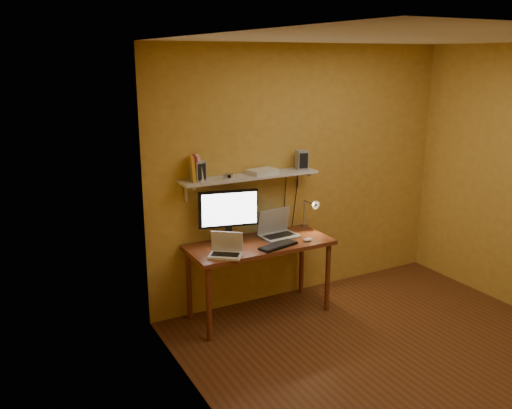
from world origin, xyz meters
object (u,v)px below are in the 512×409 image
desk (260,251)px  speaker_left (198,171)px  desk_lamp (311,210)px  wall_shelf (250,177)px  keyboard (278,246)px  laptop (277,229)px  shelf_camera (228,176)px  netbook (226,249)px  router (262,172)px  monitor (229,214)px  speaker_right (302,160)px  mouse (308,240)px

desk → speaker_left: size_ratio=7.36×
speaker_left → desk_lamp: bearing=-16.6°
wall_shelf → speaker_left: bearing=-178.4°
desk → keyboard: size_ratio=3.51×
wall_shelf → laptop: (0.25, -0.10, -0.54)m
shelf_camera → netbook: bearing=-119.6°
netbook → keyboard: 0.53m
shelf_camera → router: shelf_camera is taller
wall_shelf → router: bearing=-2.4°
monitor → keyboard: bearing=-29.1°
laptop → desk_lamp: desk_lamp is taller
shelf_camera → speaker_right: bearing=4.3°
desk → laptop: size_ratio=3.68×
desk → laptop: (0.25, 0.10, 0.16)m
wall_shelf → laptop: 0.60m
laptop → desk_lamp: (0.41, 0.03, 0.14)m
desk_lamp → router: bearing=173.3°
desk → desk_lamp: 0.73m
wall_shelf → desk: bearing=-90.0°
desk_lamp → speaker_right: 0.52m
netbook → laptop: bearing=57.6°
desk → speaker_left: 0.98m
netbook → router: size_ratio=1.28×
desk_lamp → laptop: bearing=-176.1°
wall_shelf → router: size_ratio=5.06×
mouse → speaker_left: bearing=158.4°
keyboard → wall_shelf: bearing=90.6°
desk → netbook: size_ratio=3.97×
speaker_left → shelf_camera: (0.27, -0.05, -0.07)m
laptop → mouse: 0.34m
speaker_left → router: bearing=-13.3°
desk_lamp → router: router is taller
laptop → speaker_left: size_ratio=2.00×
keyboard → mouse: size_ratio=4.50×
netbook → shelf_camera: bearing=97.3°
laptop → shelf_camera: size_ratio=3.97×
router → keyboard: bearing=-94.7°
desk_lamp → shelf_camera: (-0.92, 0.01, 0.44)m
laptop → wall_shelf: bearing=154.1°
laptop → desk: bearing=-162.8°
mouse → speaker_left: 1.25m
wall_shelf → speaker_left: speaker_left is taller
desk → monitor: 0.48m
laptop → speaker_right: (0.34, 0.10, 0.65)m
wall_shelf → speaker_right: 0.60m
laptop → mouse: bearing=-60.8°
router → desk: bearing=-124.6°
keyboard → desk_lamp: (0.56, 0.31, 0.20)m
netbook → router: (0.55, 0.34, 0.59)m
mouse → shelf_camera: shelf_camera is taller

